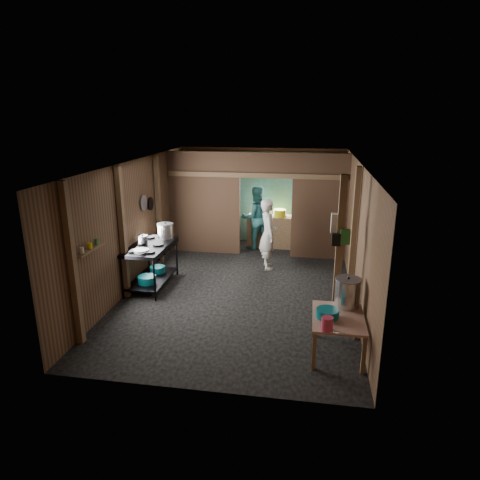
% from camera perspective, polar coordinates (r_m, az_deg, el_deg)
% --- Properties ---
extents(floor, '(4.50, 7.00, 0.00)m').
position_cam_1_polar(floor, '(9.02, 0.21, -6.34)').
color(floor, black).
rests_on(floor, ground).
extents(ceiling, '(4.50, 7.00, 0.00)m').
position_cam_1_polar(ceiling, '(8.34, 0.23, 10.31)').
color(ceiling, '#3A3938').
rests_on(ceiling, ground).
extents(wall_back, '(4.50, 0.00, 2.60)m').
position_cam_1_polar(wall_back, '(11.97, 2.91, 5.99)').
color(wall_back, brown).
rests_on(wall_back, ground).
extents(wall_front, '(4.50, 0.00, 2.60)m').
position_cam_1_polar(wall_front, '(5.36, -5.84, -8.06)').
color(wall_front, brown).
rests_on(wall_front, ground).
extents(wall_left, '(0.00, 7.00, 2.60)m').
position_cam_1_polar(wall_left, '(9.21, -13.75, 2.21)').
color(wall_left, brown).
rests_on(wall_left, ground).
extents(wall_right, '(0.00, 7.00, 2.60)m').
position_cam_1_polar(wall_right, '(8.54, 15.30, 0.95)').
color(wall_right, brown).
rests_on(wall_right, ground).
extents(partition_left, '(1.85, 0.10, 2.60)m').
position_cam_1_polar(partition_left, '(10.95, -4.81, 4.92)').
color(partition_left, '#4E3320').
rests_on(partition_left, floor).
extents(partition_right, '(1.35, 0.10, 2.60)m').
position_cam_1_polar(partition_right, '(10.63, 10.58, 4.33)').
color(partition_right, '#4E3320').
rests_on(partition_right, floor).
extents(partition_header, '(1.30, 0.10, 0.60)m').
position_cam_1_polar(partition_header, '(10.51, 3.54, 9.98)').
color(partition_header, '#4E3320').
rests_on(partition_header, wall_back).
extents(turquoise_panel, '(4.40, 0.06, 2.50)m').
position_cam_1_polar(turquoise_panel, '(11.92, 2.88, 5.70)').
color(turquoise_panel, '#75C0BC').
rests_on(turquoise_panel, wall_back).
extents(back_counter, '(1.20, 0.50, 0.85)m').
position_cam_1_polar(back_counter, '(11.61, 4.01, 1.18)').
color(back_counter, '#846148').
rests_on(back_counter, floor).
extents(wall_clock, '(0.20, 0.03, 0.20)m').
position_cam_1_polar(wall_clock, '(11.75, 4.12, 8.73)').
color(wall_clock, beige).
rests_on(wall_clock, wall_back).
extents(post_left_a, '(0.10, 0.12, 2.60)m').
position_cam_1_polar(post_left_a, '(6.96, -21.46, -3.22)').
color(post_left_a, '#846148').
rests_on(post_left_a, floor).
extents(post_left_b, '(0.10, 0.12, 2.60)m').
position_cam_1_polar(post_left_b, '(8.47, -15.39, 0.83)').
color(post_left_b, '#846148').
rests_on(post_left_b, floor).
extents(post_left_c, '(0.10, 0.12, 2.60)m').
position_cam_1_polar(post_left_c, '(10.26, -10.82, 3.88)').
color(post_left_c, '#846148').
rests_on(post_left_c, floor).
extents(post_right, '(0.10, 0.12, 2.60)m').
position_cam_1_polar(post_right, '(8.34, 14.95, 0.61)').
color(post_right, '#846148').
rests_on(post_right, floor).
extents(post_free, '(0.12, 0.12, 2.60)m').
position_cam_1_polar(post_free, '(7.26, 13.11, -1.66)').
color(post_free, '#846148').
rests_on(post_free, floor).
extents(cross_beam, '(4.40, 0.12, 0.12)m').
position_cam_1_polar(cross_beam, '(10.52, 2.12, 8.64)').
color(cross_beam, '#846148').
rests_on(cross_beam, wall_left).
extents(pan_lid_big, '(0.03, 0.34, 0.34)m').
position_cam_1_polar(pan_lid_big, '(9.47, -12.74, 4.86)').
color(pan_lid_big, slate).
rests_on(pan_lid_big, wall_left).
extents(pan_lid_small, '(0.03, 0.30, 0.30)m').
position_cam_1_polar(pan_lid_small, '(9.86, -11.85, 4.78)').
color(pan_lid_small, black).
rests_on(pan_lid_small, wall_left).
extents(wall_shelf, '(0.14, 0.80, 0.03)m').
position_cam_1_polar(wall_shelf, '(7.33, -19.39, -1.20)').
color(wall_shelf, '#846148').
rests_on(wall_shelf, wall_left).
extents(jar_white, '(0.07, 0.07, 0.10)m').
position_cam_1_polar(jar_white, '(7.10, -20.39, -1.32)').
color(jar_white, beige).
rests_on(jar_white, wall_shelf).
extents(jar_yellow, '(0.08, 0.08, 0.10)m').
position_cam_1_polar(jar_yellow, '(7.31, -19.44, -0.72)').
color(jar_yellow, yellow).
rests_on(jar_yellow, wall_shelf).
extents(jar_green, '(0.06, 0.06, 0.10)m').
position_cam_1_polar(jar_green, '(7.49, -18.65, -0.22)').
color(jar_green, '#2A732E').
rests_on(jar_green, wall_shelf).
extents(bag_white, '(0.22, 0.15, 0.32)m').
position_cam_1_polar(bag_white, '(7.20, 12.92, 2.18)').
color(bag_white, beige).
rests_on(bag_white, post_free).
extents(bag_green, '(0.16, 0.12, 0.24)m').
position_cam_1_polar(bag_green, '(7.12, 13.85, 0.45)').
color(bag_green, '#2A732E').
rests_on(bag_green, post_free).
extents(bag_black, '(0.14, 0.10, 0.20)m').
position_cam_1_polar(bag_black, '(7.10, 12.71, 0.08)').
color(bag_black, black).
rests_on(bag_black, post_free).
extents(gas_range, '(0.79, 1.54, 0.91)m').
position_cam_1_polar(gas_range, '(9.12, -11.78, -3.37)').
color(gas_range, black).
rests_on(gas_range, floor).
extents(prep_table, '(0.76, 1.04, 0.62)m').
position_cam_1_polar(prep_table, '(6.76, 12.83, -12.26)').
color(prep_table, tan).
rests_on(prep_table, floor).
extents(stove_pot_large, '(0.43, 0.43, 0.35)m').
position_cam_1_polar(stove_pot_large, '(9.33, -9.92, 1.14)').
color(stove_pot_large, silver).
rests_on(stove_pot_large, gas_range).
extents(stove_pot_med, '(0.25, 0.25, 0.20)m').
position_cam_1_polar(stove_pot_med, '(9.05, -12.88, -0.03)').
color(stove_pot_med, silver).
rests_on(stove_pot_med, gas_range).
extents(frying_pan, '(0.49, 0.61, 0.07)m').
position_cam_1_polar(frying_pan, '(8.56, -13.06, -1.40)').
color(frying_pan, slate).
rests_on(frying_pan, gas_range).
extents(blue_tub_front, '(0.37, 0.37, 0.15)m').
position_cam_1_polar(blue_tub_front, '(8.95, -12.32, -5.17)').
color(blue_tub_front, '#08616A').
rests_on(blue_tub_front, gas_range).
extents(blue_tub_back, '(0.33, 0.33, 0.13)m').
position_cam_1_polar(blue_tub_back, '(9.50, -10.96, -3.86)').
color(blue_tub_back, '#08616A').
rests_on(blue_tub_back, gas_range).
extents(stock_pot, '(0.51, 0.51, 0.48)m').
position_cam_1_polar(stock_pot, '(6.90, 14.15, -6.87)').
color(stock_pot, silver).
rests_on(stock_pot, prep_table).
extents(wash_basin, '(0.45, 0.45, 0.13)m').
position_cam_1_polar(wash_basin, '(6.54, 11.62, -9.56)').
color(wash_basin, '#08616A').
rests_on(wash_basin, prep_table).
extents(pink_bucket, '(0.19, 0.19, 0.20)m').
position_cam_1_polar(pink_bucket, '(6.16, 11.57, -10.91)').
color(pink_bucket, '#BD3356').
rests_on(pink_bucket, prep_table).
extents(knife, '(0.30, 0.08, 0.01)m').
position_cam_1_polar(knife, '(6.15, 12.46, -11.99)').
color(knife, silver).
rests_on(knife, prep_table).
extents(yellow_tub, '(0.33, 0.33, 0.19)m').
position_cam_1_polar(yellow_tub, '(11.46, 5.32, 3.62)').
color(yellow_tub, yellow).
rests_on(yellow_tub, back_counter).
extents(red_cup, '(0.11, 0.11, 0.12)m').
position_cam_1_polar(red_cup, '(11.51, 2.87, 3.57)').
color(red_cup, '#BF481D').
rests_on(red_cup, back_counter).
extents(cook, '(0.54, 0.68, 1.65)m').
position_cam_1_polar(cook, '(9.88, 3.78, 0.80)').
color(cook, silver).
rests_on(cook, floor).
extents(worker_back, '(1.01, 0.92, 1.68)m').
position_cam_1_polar(worker_back, '(11.34, 2.12, 3.00)').
color(worker_back, teal).
rests_on(worker_back, floor).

